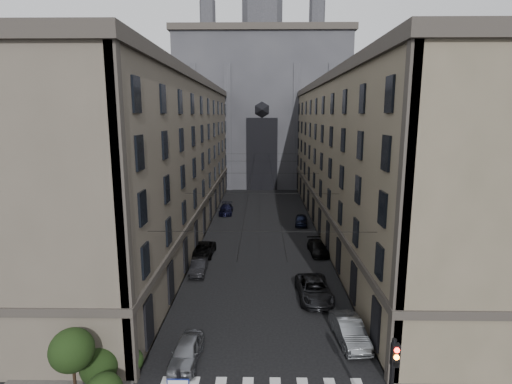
{
  "coord_description": "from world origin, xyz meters",
  "views": [
    {
      "loc": [
        -0.03,
        -13.42,
        14.49
      ],
      "look_at": [
        -0.39,
        11.99,
        9.59
      ],
      "focal_mm": 28.0,
      "sensor_mm": 36.0,
      "label": 1
    }
  ],
  "objects_px": {
    "car_right_near": "(350,331)",
    "car_left_midfar": "(203,250)",
    "car_left_midnear": "(199,267)",
    "car_right_midnear": "(314,289)",
    "car_right_far": "(301,220)",
    "car_left_near": "(186,351)",
    "gothic_tower": "(262,100)",
    "car_right_midfar": "(318,248)",
    "car_left_far": "(226,209)",
    "traffic_light_right": "(392,381)"
  },
  "relations": [
    {
      "from": "car_left_near",
      "to": "car_left_midfar",
      "type": "distance_m",
      "value": 18.4
    },
    {
      "from": "car_left_midfar",
      "to": "car_right_near",
      "type": "distance_m",
      "value": 19.91
    },
    {
      "from": "car_left_midfar",
      "to": "car_left_far",
      "type": "bearing_deg",
      "value": 90.3
    },
    {
      "from": "car_right_near",
      "to": "car_right_midnear",
      "type": "distance_m",
      "value": 6.38
    },
    {
      "from": "traffic_light_right",
      "to": "car_left_far",
      "type": "relative_size",
      "value": 1.09
    },
    {
      "from": "car_left_midnear",
      "to": "car_left_far",
      "type": "bearing_deg",
      "value": 86.89
    },
    {
      "from": "car_right_far",
      "to": "car_left_far",
      "type": "bearing_deg",
      "value": 155.83
    },
    {
      "from": "car_right_midfar",
      "to": "car_left_far",
      "type": "bearing_deg",
      "value": 119.22
    },
    {
      "from": "car_right_midnear",
      "to": "car_left_midfar",
      "type": "bearing_deg",
      "value": 134.47
    },
    {
      "from": "car_left_near",
      "to": "car_right_midfar",
      "type": "bearing_deg",
      "value": 64.57
    },
    {
      "from": "traffic_light_right",
      "to": "car_left_midnear",
      "type": "relative_size",
      "value": 1.32
    },
    {
      "from": "car_right_near",
      "to": "car_right_midfar",
      "type": "xyz_separation_m",
      "value": [
        0.26,
        16.87,
        -0.11
      ]
    },
    {
      "from": "car_left_midnear",
      "to": "car_right_midfar",
      "type": "bearing_deg",
      "value": 23.7
    },
    {
      "from": "car_left_far",
      "to": "car_left_midfar",
      "type": "bearing_deg",
      "value": -93.53
    },
    {
      "from": "car_left_midnear",
      "to": "car_right_near",
      "type": "relative_size",
      "value": 0.86
    },
    {
      "from": "gothic_tower",
      "to": "car_right_midnear",
      "type": "height_order",
      "value": "gothic_tower"
    },
    {
      "from": "car_left_midfar",
      "to": "car_right_midnear",
      "type": "bearing_deg",
      "value": -40.83
    },
    {
      "from": "car_left_midnear",
      "to": "car_left_midfar",
      "type": "bearing_deg",
      "value": 91.25
    },
    {
      "from": "gothic_tower",
      "to": "car_left_midfar",
      "type": "relative_size",
      "value": 12.62
    },
    {
      "from": "car_right_midnear",
      "to": "car_right_far",
      "type": "distance_m",
      "value": 21.91
    },
    {
      "from": "traffic_light_right",
      "to": "car_right_far",
      "type": "xyz_separation_m",
      "value": [
        -0.3,
        36.46,
        -2.6
      ]
    },
    {
      "from": "car_left_midnear",
      "to": "car_right_near",
      "type": "xyz_separation_m",
      "value": [
        11.57,
        -11.23,
        0.11
      ]
    },
    {
      "from": "car_right_midnear",
      "to": "car_right_far",
      "type": "bearing_deg",
      "value": 85.21
    },
    {
      "from": "car_left_midnear",
      "to": "car_right_midnear",
      "type": "relative_size",
      "value": 0.7
    },
    {
      "from": "car_left_far",
      "to": "car_right_near",
      "type": "height_order",
      "value": "car_right_near"
    },
    {
      "from": "gothic_tower",
      "to": "car_right_near",
      "type": "height_order",
      "value": "gothic_tower"
    },
    {
      "from": "traffic_light_right",
      "to": "car_right_far",
      "type": "bearing_deg",
      "value": 90.48
    },
    {
      "from": "gothic_tower",
      "to": "car_right_midfar",
      "type": "relative_size",
      "value": 13.14
    },
    {
      "from": "car_right_near",
      "to": "car_right_midfar",
      "type": "distance_m",
      "value": 16.87
    },
    {
      "from": "car_right_near",
      "to": "car_right_far",
      "type": "bearing_deg",
      "value": 85.14
    },
    {
      "from": "car_right_far",
      "to": "car_right_midfar",
      "type": "bearing_deg",
      "value": -80.97
    },
    {
      "from": "car_right_near",
      "to": "car_left_far",
      "type": "bearing_deg",
      "value": 102.21
    },
    {
      "from": "gothic_tower",
      "to": "car_left_far",
      "type": "xyz_separation_m",
      "value": [
        -5.33,
        -30.48,
        -17.11
      ]
    },
    {
      "from": "car_left_near",
      "to": "car_left_far",
      "type": "relative_size",
      "value": 0.84
    },
    {
      "from": "car_right_midfar",
      "to": "car_right_far",
      "type": "distance_m",
      "value": 11.23
    },
    {
      "from": "gothic_tower",
      "to": "car_left_near",
      "type": "xyz_separation_m",
      "value": [
        -4.48,
        -66.96,
        -17.11
      ]
    },
    {
      "from": "car_left_near",
      "to": "car_left_midnear",
      "type": "relative_size",
      "value": 1.02
    },
    {
      "from": "gothic_tower",
      "to": "car_right_near",
      "type": "bearing_deg",
      "value": -84.96
    },
    {
      "from": "car_left_midfar",
      "to": "car_left_near",
      "type": "bearing_deg",
      "value": -82.12
    },
    {
      "from": "car_left_midnear",
      "to": "car_right_midnear",
      "type": "distance_m",
      "value": 11.25
    },
    {
      "from": "traffic_light_right",
      "to": "car_right_midfar",
      "type": "distance_m",
      "value": 25.39
    },
    {
      "from": "car_right_near",
      "to": "car_left_midfar",
      "type": "bearing_deg",
      "value": 120.73
    },
    {
      "from": "car_left_midfar",
      "to": "car_right_far",
      "type": "relative_size",
      "value": 1.14
    },
    {
      "from": "car_left_near",
      "to": "car_right_near",
      "type": "xyz_separation_m",
      "value": [
        10.19,
        2.3,
        0.07
      ]
    },
    {
      "from": "car_right_far",
      "to": "car_left_midnear",
      "type": "bearing_deg",
      "value": -117.88
    },
    {
      "from": "car_left_near",
      "to": "car_right_near",
      "type": "relative_size",
      "value": 0.88
    },
    {
      "from": "car_right_near",
      "to": "traffic_light_right",
      "type": "bearing_deg",
      "value": -96.4
    },
    {
      "from": "gothic_tower",
      "to": "car_right_near",
      "type": "distance_m",
      "value": 67.11
    },
    {
      "from": "car_right_midfar",
      "to": "car_left_near",
      "type": "bearing_deg",
      "value": -122.49
    },
    {
      "from": "car_left_midnear",
      "to": "car_left_far",
      "type": "relative_size",
      "value": 0.83
    }
  ]
}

